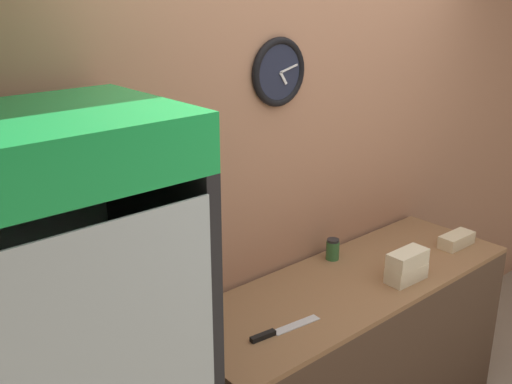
{
  "coord_description": "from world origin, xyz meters",
  "views": [
    {
      "loc": [
        -2.08,
        -0.81,
        2.32
      ],
      "look_at": [
        -0.61,
        0.88,
        1.53
      ],
      "focal_mm": 42.0,
      "sensor_mm": 36.0,
      "label": 1
    }
  ],
  "objects_px": {
    "sandwich_flat_left": "(457,240)",
    "condiment_jar": "(333,249)",
    "sandwich_stack_bottom": "(406,273)",
    "chefs_knife": "(276,332)",
    "sandwich_stack_middle": "(408,259)",
    "beverage_cooler": "(65,373)"
  },
  "relations": [
    {
      "from": "beverage_cooler",
      "to": "chefs_knife",
      "type": "relative_size",
      "value": 5.63
    },
    {
      "from": "sandwich_flat_left",
      "to": "sandwich_stack_bottom",
      "type": "bearing_deg",
      "value": -173.69
    },
    {
      "from": "beverage_cooler",
      "to": "chefs_knife",
      "type": "bearing_deg",
      "value": -7.51
    },
    {
      "from": "sandwich_flat_left",
      "to": "condiment_jar",
      "type": "xyz_separation_m",
      "value": [
        -0.65,
        0.34,
        0.02
      ]
    },
    {
      "from": "sandwich_stack_middle",
      "to": "chefs_knife",
      "type": "bearing_deg",
      "value": 174.62
    },
    {
      "from": "sandwich_stack_bottom",
      "to": "chefs_knife",
      "type": "distance_m",
      "value": 0.81
    },
    {
      "from": "beverage_cooler",
      "to": "sandwich_stack_middle",
      "type": "relative_size",
      "value": 9.06
    },
    {
      "from": "sandwich_stack_middle",
      "to": "sandwich_stack_bottom",
      "type": "bearing_deg",
      "value": 0.0
    },
    {
      "from": "beverage_cooler",
      "to": "sandwich_stack_middle",
      "type": "bearing_deg",
      "value": -6.49
    },
    {
      "from": "condiment_jar",
      "to": "chefs_knife",
      "type": "bearing_deg",
      "value": -155.42
    },
    {
      "from": "beverage_cooler",
      "to": "sandwich_flat_left",
      "type": "xyz_separation_m",
      "value": [
        2.22,
        -0.13,
        -0.12
      ]
    },
    {
      "from": "sandwich_stack_middle",
      "to": "beverage_cooler",
      "type": "bearing_deg",
      "value": 173.51
    },
    {
      "from": "sandwich_stack_middle",
      "to": "condiment_jar",
      "type": "height_order",
      "value": "sandwich_stack_middle"
    },
    {
      "from": "sandwich_stack_bottom",
      "to": "sandwich_flat_left",
      "type": "distance_m",
      "value": 0.56
    },
    {
      "from": "sandwich_stack_middle",
      "to": "sandwich_flat_left",
      "type": "bearing_deg",
      "value": 6.31
    },
    {
      "from": "sandwich_stack_bottom",
      "to": "sandwich_stack_middle",
      "type": "distance_m",
      "value": 0.08
    },
    {
      "from": "chefs_knife",
      "to": "sandwich_stack_middle",
      "type": "bearing_deg",
      "value": -5.38
    },
    {
      "from": "beverage_cooler",
      "to": "sandwich_flat_left",
      "type": "bearing_deg",
      "value": -3.3
    },
    {
      "from": "sandwich_stack_middle",
      "to": "chefs_knife",
      "type": "distance_m",
      "value": 0.82
    },
    {
      "from": "sandwich_stack_bottom",
      "to": "chefs_knife",
      "type": "relative_size",
      "value": 0.63
    },
    {
      "from": "sandwich_stack_bottom",
      "to": "sandwich_flat_left",
      "type": "height_order",
      "value": "sandwich_stack_bottom"
    },
    {
      "from": "beverage_cooler",
      "to": "sandwich_flat_left",
      "type": "distance_m",
      "value": 2.23
    }
  ]
}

